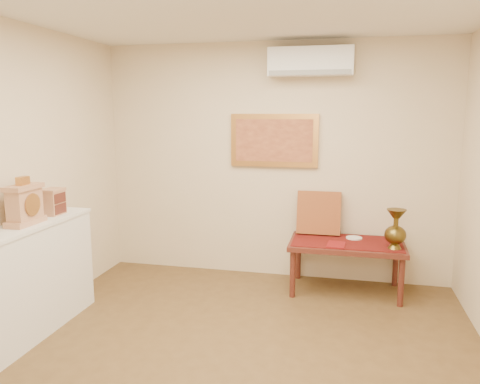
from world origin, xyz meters
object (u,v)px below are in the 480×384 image
(low_table, at_px, (347,248))
(wooden_chest, at_px, (53,202))
(mantel_clock, at_px, (25,204))
(brass_urn_tall, at_px, (396,225))
(display_ledge, at_px, (7,291))

(low_table, bearing_deg, wooden_chest, -155.66)
(mantel_clock, distance_m, low_table, 3.18)
(low_table, bearing_deg, brass_urn_tall, -18.16)
(mantel_clock, height_order, wooden_chest, mantel_clock)
(brass_urn_tall, relative_size, wooden_chest, 2.00)
(brass_urn_tall, bearing_deg, display_ledge, -151.27)
(brass_urn_tall, distance_m, low_table, 0.59)
(wooden_chest, bearing_deg, low_table, 24.34)
(display_ledge, xyz_separation_m, wooden_chest, (0.01, 0.67, 0.61))
(brass_urn_tall, relative_size, mantel_clock, 1.19)
(mantel_clock, distance_m, wooden_chest, 0.40)
(display_ledge, xyz_separation_m, low_table, (2.67, 1.88, -0.01))
(mantel_clock, bearing_deg, wooden_chest, 91.22)
(mantel_clock, bearing_deg, low_table, 31.09)
(brass_urn_tall, bearing_deg, mantel_clock, -155.17)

